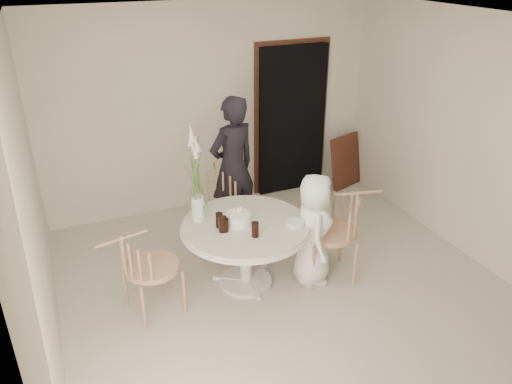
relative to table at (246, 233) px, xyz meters
name	(u,v)px	position (x,y,z in m)	size (l,w,h in m)	color
ground	(285,288)	(0.35, -0.25, -0.62)	(4.50, 4.50, 0.00)	beige
room_shell	(290,144)	(0.35, -0.25, 1.00)	(4.50, 4.50, 4.50)	silver
doorway	(292,121)	(1.50, 1.94, 0.43)	(1.00, 0.10, 2.10)	black
door_trim	(291,116)	(1.50, 1.98, 0.49)	(1.12, 0.03, 2.22)	#5A2E1E
table	(246,233)	(0.00, 0.00, 0.00)	(1.33, 1.33, 0.73)	silver
picture_frame	(346,161)	(2.30, 1.70, -0.23)	(0.59, 0.04, 0.79)	#5A2E1E
chair_far	(216,199)	(-0.01, 0.90, -0.02)	(0.61, 0.63, 0.92)	tan
chair_right	(343,222)	(1.02, -0.23, 0.03)	(0.67, 0.63, 0.99)	tan
chair_left	(138,263)	(-1.12, -0.08, -0.02)	(0.62, 0.59, 0.93)	tan
girl	(233,167)	(0.28, 1.09, 0.26)	(0.64, 0.42, 1.75)	black
boy	(313,230)	(0.67, -0.21, 0.00)	(0.60, 0.39, 1.23)	white
birthday_cake	(238,219)	(-0.07, 0.02, 0.18)	(0.25, 0.25, 0.17)	white
cola_tumbler_a	(225,225)	(-0.24, -0.07, 0.18)	(0.07, 0.07, 0.14)	black
cola_tumbler_b	(255,230)	(-0.01, -0.27, 0.19)	(0.07, 0.07, 0.15)	black
cola_tumbler_c	(223,224)	(-0.26, -0.06, 0.20)	(0.08, 0.08, 0.17)	black
cola_tumbler_d	(219,220)	(-0.27, 0.04, 0.19)	(0.07, 0.07, 0.15)	black
plate_stack	(295,223)	(0.44, -0.23, 0.14)	(0.19, 0.19, 0.05)	silver
flower_vase	(196,179)	(-0.41, 0.27, 0.57)	(0.14, 0.14, 1.02)	silver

